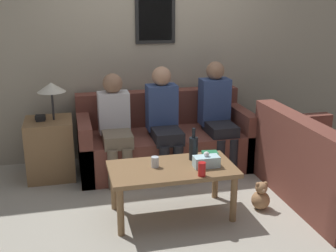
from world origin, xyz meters
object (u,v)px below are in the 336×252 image
couch_side (325,171)px  wine_bottle (193,148)px  teddy_bear (261,197)px  person_right (217,112)px  drinking_glass (155,162)px  coffee_table (172,174)px  couch_main (164,141)px  person_middle (164,117)px  person_left (115,123)px

couch_side → wine_bottle: couch_side is taller
couch_side → teddy_bear: (-0.69, -0.04, -0.18)m
couch_side → wine_bottle: 1.34m
person_right → drinking_glass: bearing=-133.4°
couch_side → coffee_table: 1.54m
couch_main → coffee_table: (-0.20, -1.19, 0.11)m
person_middle → teddy_bear: size_ratio=4.35×
drinking_glass → couch_side: bearing=-3.0°
coffee_table → person_left: size_ratio=0.99×
person_middle → drinking_glass: bearing=-107.7°
person_middle → person_right: size_ratio=0.98×
person_right → couch_main: bearing=167.1°
person_middle → teddy_bear: person_middle is taller
coffee_table → person_left: (-0.39, 1.00, 0.22)m
couch_side → person_middle: (-1.38, 1.04, 0.35)m
person_left → couch_side: bearing=-28.7°
couch_side → person_right: person_right is taller
coffee_table → wine_bottle: size_ratio=3.67×
teddy_bear → drinking_glass: bearing=172.9°
coffee_table → wine_bottle: bearing=29.0°
couch_side → person_right: (-0.73, 1.10, 0.36)m
teddy_bear → couch_side: bearing=3.1°
wine_bottle → person_left: bearing=125.7°
couch_side → teddy_bear: bearing=93.1°
coffee_table → teddy_bear: size_ratio=4.09×
teddy_bear → person_left: bearing=138.6°
person_left → teddy_bear: size_ratio=4.14×
wine_bottle → couch_main: bearing=92.2°
coffee_table → person_middle: (0.16, 0.99, 0.24)m
couch_side → person_middle: bearing=52.9°
couch_main → person_right: size_ratio=1.61×
person_right → coffee_table: bearing=-127.5°
couch_main → person_left: 0.70m
couch_side → teddy_bear: 0.71m
wine_bottle → person_left: size_ratio=0.27×
wine_bottle → teddy_bear: wine_bottle is taller
person_middle → person_right: person_right is taller
drinking_glass → person_left: 1.00m
person_left → person_middle: 0.54m
person_left → teddy_bear: 1.73m
coffee_table → drinking_glass: 0.19m
couch_side → drinking_glass: couch_side is taller
couch_main → couch_side: bearing=-42.8°
couch_main → teddy_bear: bearing=-63.0°
coffee_table → couch_side: bearing=-1.9°
couch_side → person_left: 2.22m
wine_bottle → person_right: size_ratio=0.25×
person_right → teddy_bear: 1.26m
wine_bottle → drinking_glass: 0.40m
couch_main → drinking_glass: couch_main is taller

